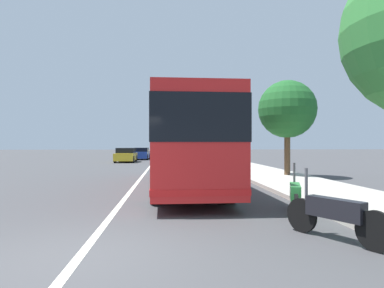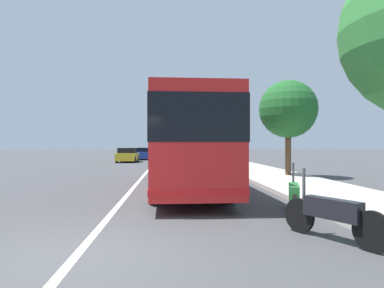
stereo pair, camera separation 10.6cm
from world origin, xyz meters
name	(u,v)px [view 1 (the left image)]	position (x,y,z in m)	size (l,w,h in m)	color
ground_plane	(80,256)	(0.00, 0.00, 0.00)	(220.00, 220.00, 0.00)	#424244
sidewalk_curb	(288,180)	(10.00, -6.99, 0.07)	(110.00, 3.60, 0.14)	#B2ADA3
lane_divider_line	(137,183)	(10.00, 0.00, 0.00)	(110.00, 0.16, 0.01)	silver
coach_bus	(185,140)	(8.22, -2.08, 1.94)	(11.40, 2.64, 3.34)	red
motorcycle_angled	(334,214)	(0.51, -4.40, 0.49)	(1.94, 1.10, 1.29)	black
motorcycle_far_end	(295,195)	(2.85, -4.57, 0.48)	(2.07, 0.79, 1.26)	black
car_oncoming	(141,154)	(33.97, 1.67, 0.66)	(4.10, 1.96, 1.37)	navy
car_side_street	(170,152)	(41.91, -1.78, 0.71)	(4.19, 1.96, 1.51)	gold
car_ahead_same_lane	(126,155)	(28.37, 2.69, 0.68)	(4.06, 1.96, 1.40)	gold
roadside_tree_mid_block	(287,110)	(12.16, -7.74, 3.61)	(3.06, 3.06, 5.16)	brown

